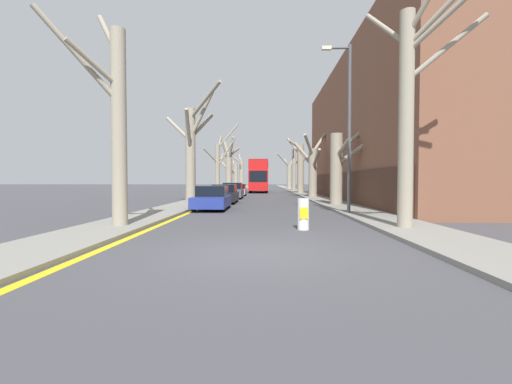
{
  "coord_description": "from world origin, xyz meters",
  "views": [
    {
      "loc": [
        0.21,
        -7.72,
        1.63
      ],
      "look_at": [
        -0.94,
        35.98,
        0.2
      ],
      "focal_mm": 24.0,
      "sensor_mm": 36.0,
      "label": 1
    }
  ],
  "objects_px": {
    "street_tree_left_0": "(116,120)",
    "traffic_bollard": "(303,214)",
    "street_tree_right_4": "(294,170)",
    "street_tree_left_5": "(241,172)",
    "parked_car_0": "(212,198)",
    "street_tree_right_5": "(289,174)",
    "parked_car_3": "(238,190)",
    "double_decker_bus": "(259,175)",
    "parked_car_2": "(233,191)",
    "parked_car_1": "(224,194)",
    "street_tree_left_3": "(229,168)",
    "street_tree_left_2": "(219,165)",
    "street_tree_right_1": "(339,166)",
    "lamp_post": "(347,121)",
    "street_tree_right_0": "(412,100)",
    "street_tree_right_3": "(301,166)",
    "street_tree_left_1": "(191,149)",
    "street_tree_left_4": "(235,175)",
    "street_tree_right_2": "(312,167)"
  },
  "relations": [
    {
      "from": "street_tree_right_0",
      "to": "parked_car_2",
      "type": "xyz_separation_m",
      "value": [
        -7.72,
        20.15,
        -3.54
      ]
    },
    {
      "from": "street_tree_left_1",
      "to": "parked_car_3",
      "type": "xyz_separation_m",
      "value": [
        1.92,
        14.95,
        -3.17
      ]
    },
    {
      "from": "street_tree_left_2",
      "to": "street_tree_right_5",
      "type": "bearing_deg",
      "value": 72.99
    },
    {
      "from": "double_decker_bus",
      "to": "street_tree_right_5",
      "type": "bearing_deg",
      "value": 71.42
    },
    {
      "from": "street_tree_left_1",
      "to": "street_tree_right_2",
      "type": "bearing_deg",
      "value": 47.83
    },
    {
      "from": "street_tree_right_4",
      "to": "street_tree_left_5",
      "type": "bearing_deg",
      "value": 120.79
    },
    {
      "from": "parked_car_0",
      "to": "traffic_bollard",
      "type": "distance_m",
      "value": 8.87
    },
    {
      "from": "street_tree_left_4",
      "to": "double_decker_bus",
      "type": "height_order",
      "value": "street_tree_left_4"
    },
    {
      "from": "street_tree_left_2",
      "to": "lamp_post",
      "type": "xyz_separation_m",
      "value": [
        8.6,
        -18.3,
        1.26
      ]
    },
    {
      "from": "double_decker_bus",
      "to": "lamp_post",
      "type": "height_order",
      "value": "lamp_post"
    },
    {
      "from": "street_tree_left_2",
      "to": "street_tree_right_3",
      "type": "height_order",
      "value": "street_tree_left_2"
    },
    {
      "from": "street_tree_right_1",
      "to": "parked_car_3",
      "type": "distance_m",
      "value": 17.46
    },
    {
      "from": "street_tree_left_0",
      "to": "traffic_bollard",
      "type": "relative_size",
      "value": 7.13
    },
    {
      "from": "parked_car_0",
      "to": "traffic_bollard",
      "type": "bearing_deg",
      "value": -61.27
    },
    {
      "from": "street_tree_right_3",
      "to": "double_decker_bus",
      "type": "height_order",
      "value": "street_tree_right_3"
    },
    {
      "from": "street_tree_right_5",
      "to": "parked_car_0",
      "type": "relative_size",
      "value": 1.7
    },
    {
      "from": "parked_car_2",
      "to": "lamp_post",
      "type": "relative_size",
      "value": 0.51
    },
    {
      "from": "parked_car_2",
      "to": "parked_car_3",
      "type": "height_order",
      "value": "parked_car_2"
    },
    {
      "from": "street_tree_right_3",
      "to": "parked_car_2",
      "type": "distance_m",
      "value": 14.75
    },
    {
      "from": "street_tree_left_0",
      "to": "street_tree_right_5",
      "type": "distance_m",
      "value": 53.86
    },
    {
      "from": "parked_car_1",
      "to": "parked_car_3",
      "type": "xyz_separation_m",
      "value": [
        0.0,
        12.55,
        -0.04
      ]
    },
    {
      "from": "street_tree_right_1",
      "to": "lamp_post",
      "type": "distance_m",
      "value": 6.07
    },
    {
      "from": "street_tree_right_3",
      "to": "parked_car_2",
      "type": "relative_size",
      "value": 1.79
    },
    {
      "from": "street_tree_right_0",
      "to": "parked_car_1",
      "type": "relative_size",
      "value": 1.95
    },
    {
      "from": "street_tree_right_4",
      "to": "parked_car_0",
      "type": "bearing_deg",
      "value": -102.07
    },
    {
      "from": "double_decker_bus",
      "to": "parked_car_2",
      "type": "relative_size",
      "value": 2.49
    },
    {
      "from": "street_tree_left_0",
      "to": "street_tree_left_5",
      "type": "bearing_deg",
      "value": 89.89
    },
    {
      "from": "street_tree_left_3",
      "to": "lamp_post",
      "type": "height_order",
      "value": "lamp_post"
    },
    {
      "from": "street_tree_left_4",
      "to": "traffic_bollard",
      "type": "distance_m",
      "value": 47.44
    },
    {
      "from": "street_tree_left_5",
      "to": "street_tree_right_5",
      "type": "height_order",
      "value": "street_tree_left_5"
    },
    {
      "from": "lamp_post",
      "to": "street_tree_left_0",
      "type": "bearing_deg",
      "value": -151.59
    },
    {
      "from": "street_tree_left_0",
      "to": "traffic_bollard",
      "type": "bearing_deg",
      "value": -0.9
    },
    {
      "from": "double_decker_bus",
      "to": "parked_car_2",
      "type": "bearing_deg",
      "value": -96.91
    },
    {
      "from": "parked_car_1",
      "to": "parked_car_2",
      "type": "bearing_deg",
      "value": 90.0
    },
    {
      "from": "street_tree_left_3",
      "to": "traffic_bollard",
      "type": "relative_size",
      "value": 7.27
    },
    {
      "from": "street_tree_left_3",
      "to": "street_tree_left_2",
      "type": "bearing_deg",
      "value": -88.85
    },
    {
      "from": "street_tree_right_4",
      "to": "parked_car_3",
      "type": "height_order",
      "value": "street_tree_right_4"
    },
    {
      "from": "parked_car_1",
      "to": "lamp_post",
      "type": "bearing_deg",
      "value": -51.75
    },
    {
      "from": "traffic_bollard",
      "to": "street_tree_left_5",
      "type": "bearing_deg",
      "value": 95.98
    },
    {
      "from": "street_tree_left_2",
      "to": "street_tree_right_0",
      "type": "height_order",
      "value": "street_tree_right_0"
    },
    {
      "from": "street_tree_right_1",
      "to": "parked_car_0",
      "type": "height_order",
      "value": "street_tree_right_1"
    },
    {
      "from": "street_tree_left_4",
      "to": "parked_car_2",
      "type": "relative_size",
      "value": 1.29
    },
    {
      "from": "street_tree_left_1",
      "to": "parked_car_3",
      "type": "height_order",
      "value": "street_tree_left_1"
    },
    {
      "from": "parked_car_0",
      "to": "parked_car_3",
      "type": "bearing_deg",
      "value": 90.0
    },
    {
      "from": "street_tree_right_0",
      "to": "parked_car_0",
      "type": "height_order",
      "value": "street_tree_right_0"
    },
    {
      "from": "parked_car_0",
      "to": "parked_car_1",
      "type": "bearing_deg",
      "value": 90.0
    },
    {
      "from": "street_tree_right_3",
      "to": "street_tree_left_3",
      "type": "bearing_deg",
      "value": 165.43
    },
    {
      "from": "parked_car_2",
      "to": "street_tree_right_0",
      "type": "bearing_deg",
      "value": -69.04
    },
    {
      "from": "street_tree_left_2",
      "to": "parked_car_0",
      "type": "xyz_separation_m",
      "value": [
        1.73,
        -15.46,
        -2.57
      ]
    },
    {
      "from": "street_tree_left_5",
      "to": "street_tree_left_3",
      "type": "bearing_deg",
      "value": -90.02
    }
  ]
}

